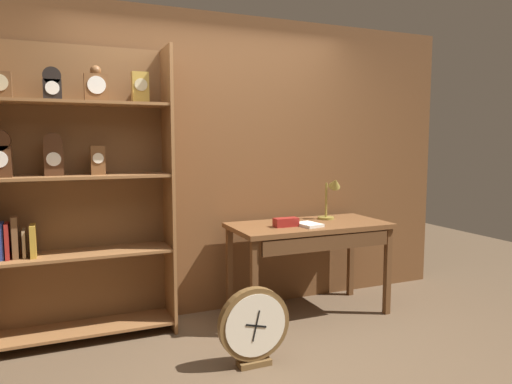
% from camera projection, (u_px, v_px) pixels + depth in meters
% --- Properties ---
extents(ground_plane, '(10.00, 10.00, 0.00)m').
position_uv_depth(ground_plane, '(281.00, 379.00, 2.98)').
color(ground_plane, brown).
extents(back_wood_panel, '(4.80, 0.05, 2.60)m').
position_uv_depth(back_wood_panel, '(213.00, 165.00, 4.10)').
color(back_wood_panel, brown).
rests_on(back_wood_panel, ground).
extents(bookshelf, '(1.37, 0.37, 2.23)m').
position_uv_depth(bookshelf, '(71.00, 192.00, 3.47)').
color(bookshelf, brown).
rests_on(bookshelf, ground).
extents(workbench, '(1.36, 0.66, 0.80)m').
position_uv_depth(workbench, '(310.00, 234.00, 4.03)').
color(workbench, brown).
rests_on(workbench, ground).
extents(desk_lamp, '(0.21, 0.21, 0.40)m').
position_uv_depth(desk_lamp, '(332.00, 195.00, 4.23)').
color(desk_lamp, olive).
rests_on(desk_lamp, workbench).
extents(toolbox_small, '(0.20, 0.09, 0.07)m').
position_uv_depth(toolbox_small, '(286.00, 222.00, 3.88)').
color(toolbox_small, maroon).
rests_on(toolbox_small, workbench).
extents(open_repair_manual, '(0.20, 0.25, 0.02)m').
position_uv_depth(open_repair_manual, '(309.00, 225.00, 3.91)').
color(open_repair_manual, silver).
rests_on(open_repair_manual, workbench).
extents(round_clock_large, '(0.50, 0.11, 0.54)m').
position_uv_depth(round_clock_large, '(254.00, 326.00, 3.14)').
color(round_clock_large, brown).
rests_on(round_clock_large, ground).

